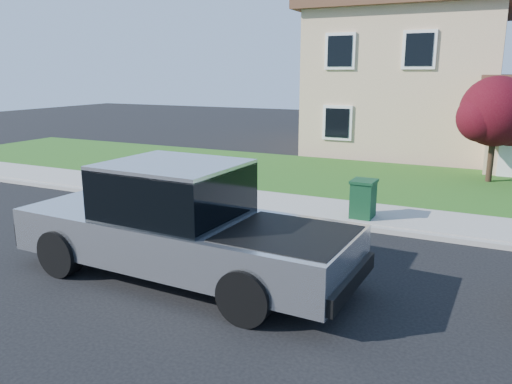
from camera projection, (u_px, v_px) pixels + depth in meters
ground at (262, 260)px, 10.17m from camera, size 80.00×80.00×0.00m
curb at (348, 226)px, 12.27m from camera, size 40.00×0.20×0.12m
sidewalk at (360, 214)px, 13.23m from camera, size 40.00×2.00×0.15m
lawn at (392, 182)px, 17.18m from camera, size 40.00×7.00×0.10m
house at (436, 85)px, 23.23m from camera, size 14.00×11.30×6.85m
pickup_truck at (181, 225)px, 9.15m from camera, size 6.66×2.66×2.16m
woman at (192, 202)px, 11.60m from camera, size 0.66×0.57×1.70m
ornamental_tree at (497, 115)px, 16.53m from camera, size 2.58×2.33×3.54m
trash_bin at (363, 198)px, 12.57m from camera, size 0.61×0.69×0.96m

